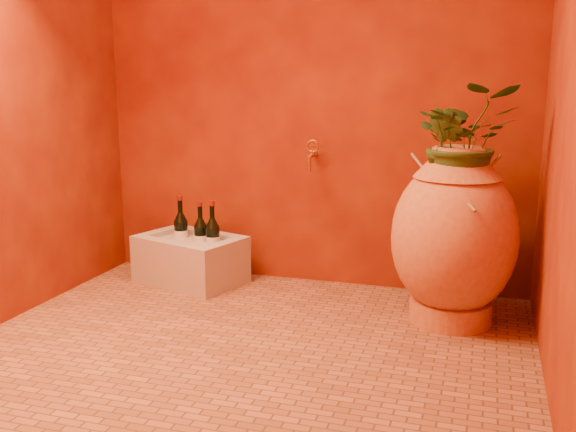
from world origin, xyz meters
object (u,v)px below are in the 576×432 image
(stone_basin, at_px, (191,260))
(wine_bottle_a, at_px, (201,238))
(amphora, at_px, (454,237))
(wine_bottle_c, at_px, (213,239))
(wine_bottle_b, at_px, (181,233))
(wall_tap, at_px, (312,154))

(stone_basin, xyz_separation_m, wine_bottle_a, (0.06, 0.02, 0.14))
(amphora, bearing_deg, wine_bottle_c, 172.17)
(wine_bottle_b, distance_m, wine_bottle_c, 0.26)
(wine_bottle_b, bearing_deg, stone_basin, -38.38)
(wine_bottle_b, relative_size, wall_tap, 2.01)
(wine_bottle_a, bearing_deg, wine_bottle_b, 161.28)
(stone_basin, relative_size, wine_bottle_c, 1.98)
(stone_basin, height_order, wine_bottle_b, wine_bottle_b)
(stone_basin, relative_size, wine_bottle_b, 1.96)
(amphora, height_order, wall_tap, amphora)
(wine_bottle_c, height_order, wall_tap, wall_tap)
(amphora, relative_size, stone_basin, 1.27)
(wine_bottle_a, relative_size, wine_bottle_b, 0.95)
(wine_bottle_c, distance_m, wall_tap, 0.75)
(wall_tap, bearing_deg, wine_bottle_c, -162.11)
(wine_bottle_c, bearing_deg, wine_bottle_a, 159.04)
(stone_basin, bearing_deg, amphora, -7.52)
(wine_bottle_b, bearing_deg, wall_tap, 6.33)
(stone_basin, relative_size, wall_tap, 3.95)
(stone_basin, bearing_deg, wine_bottle_c, -4.74)
(amphora, xyz_separation_m, wine_bottle_c, (-1.35, 0.19, -0.16))
(wine_bottle_b, height_order, wall_tap, wall_tap)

